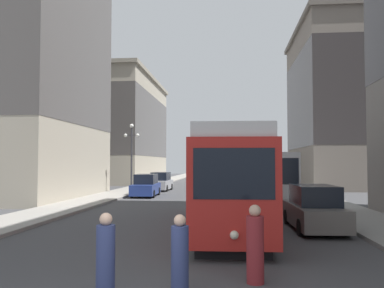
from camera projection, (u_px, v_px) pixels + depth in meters
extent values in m
cube|color=gray|center=(145.00, 186.00, 47.61)|extent=(3.11, 120.00, 0.15)
cube|color=gray|center=(287.00, 187.00, 46.10)|extent=(3.11, 120.00, 0.15)
cube|color=black|center=(229.00, 222.00, 17.89)|extent=(2.55, 12.61, 0.35)
cube|color=red|center=(229.00, 182.00, 17.97)|extent=(2.97, 13.71, 3.10)
cube|color=black|center=(228.00, 166.00, 18.00)|extent=(2.99, 13.16, 1.08)
cube|color=silver|center=(228.00, 142.00, 18.05)|extent=(2.76, 13.43, 0.44)
cube|color=black|center=(234.00, 174.00, 11.21)|extent=(2.21, 0.14, 1.40)
sphere|color=#F2EACC|center=(234.00, 235.00, 11.07)|extent=(0.24, 0.24, 0.24)
cube|color=black|center=(271.00, 196.00, 32.53)|extent=(2.29, 10.93, 0.35)
cube|color=silver|center=(271.00, 174.00, 32.61)|extent=(2.69, 11.88, 3.10)
cube|color=black|center=(271.00, 167.00, 32.63)|extent=(2.71, 11.41, 1.30)
cube|color=black|center=(281.00, 171.00, 26.74)|extent=(2.30, 0.10, 1.71)
cylinder|color=black|center=(132.00, 194.00, 32.47)|extent=(0.20, 0.65, 0.64)
cylinder|color=black|center=(139.00, 191.00, 35.56)|extent=(0.20, 0.65, 0.64)
cylinder|color=black|center=(153.00, 194.00, 32.37)|extent=(0.20, 0.65, 0.64)
cylinder|color=black|center=(159.00, 191.00, 35.46)|extent=(0.20, 0.65, 0.64)
cube|color=navy|center=(146.00, 189.00, 33.98)|extent=(1.99, 5.06, 0.84)
cube|color=black|center=(146.00, 179.00, 34.14)|extent=(1.69, 2.80, 0.80)
cylinder|color=black|center=(149.00, 188.00, 39.75)|extent=(0.19, 0.64, 0.64)
cylinder|color=black|center=(155.00, 187.00, 42.57)|extent=(0.19, 0.64, 0.64)
cylinder|color=black|center=(167.00, 188.00, 39.55)|extent=(0.19, 0.64, 0.64)
cylinder|color=black|center=(171.00, 187.00, 42.37)|extent=(0.19, 0.64, 0.64)
cube|color=#B2B2B7|center=(161.00, 185.00, 41.08)|extent=(1.90, 4.62, 0.84)
cube|color=black|center=(161.00, 176.00, 41.23)|extent=(1.64, 2.55, 0.80)
cylinder|color=black|center=(325.00, 217.00, 18.43)|extent=(0.20, 0.65, 0.64)
cylinder|color=black|center=(347.00, 228.00, 15.40)|extent=(0.20, 0.65, 0.64)
cylinder|color=black|center=(287.00, 217.00, 18.53)|extent=(0.20, 0.65, 0.64)
cylinder|color=black|center=(300.00, 227.00, 15.50)|extent=(0.20, 0.65, 0.64)
cube|color=slate|center=(314.00, 215.00, 16.98)|extent=(1.98, 4.97, 0.84)
cube|color=black|center=(314.00, 195.00, 16.89)|extent=(1.68, 2.75, 0.80)
cylinder|color=navy|center=(180.00, 260.00, 8.57)|extent=(0.37, 0.37, 1.42)
sphere|color=tan|center=(180.00, 220.00, 8.61)|extent=(0.25, 0.25, 0.25)
cylinder|color=maroon|center=(255.00, 250.00, 9.39)|extent=(0.40, 0.40, 1.52)
sphere|color=tan|center=(255.00, 211.00, 9.43)|extent=(0.27, 0.27, 0.27)
cylinder|color=navy|center=(106.00, 261.00, 8.39)|extent=(0.38, 0.38, 1.47)
sphere|color=tan|center=(106.00, 219.00, 8.43)|extent=(0.26, 0.26, 0.26)
cylinder|color=#333338|center=(131.00, 160.00, 37.03)|extent=(0.16, 0.16, 5.77)
sphere|color=white|center=(132.00, 126.00, 37.17)|extent=(0.36, 0.36, 0.36)
sphere|color=white|center=(126.00, 135.00, 37.18)|extent=(0.31, 0.31, 0.31)
sphere|color=white|center=(138.00, 135.00, 37.08)|extent=(0.31, 0.31, 0.31)
cube|color=#333338|center=(132.00, 135.00, 37.13)|extent=(1.10, 0.06, 0.06)
cube|color=#B2A893|center=(13.00, 56.00, 32.70)|extent=(11.52, 14.63, 22.45)
cube|color=#595451|center=(13.00, 42.00, 32.75)|extent=(11.56, 14.67, 13.47)
cube|color=#B2A893|center=(117.00, 132.00, 61.72)|extent=(11.05, 23.87, 14.83)
cube|color=#595451|center=(117.00, 127.00, 61.76)|extent=(11.09, 23.91, 8.90)
cube|color=gray|center=(118.00, 81.00, 62.08)|extent=(11.65, 24.47, 0.50)
cube|color=slate|center=(352.00, 109.00, 47.57)|extent=(12.15, 17.79, 17.85)
cube|color=#3D3838|center=(351.00, 102.00, 47.61)|extent=(12.19, 17.83, 10.71)
cube|color=#685F56|center=(350.00, 31.00, 47.99)|extent=(12.75, 18.39, 0.50)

